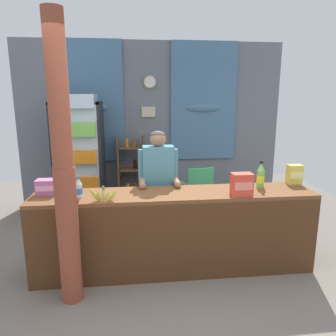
# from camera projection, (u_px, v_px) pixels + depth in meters

# --- Properties ---
(ground_plane) EXTENTS (7.24, 7.24, 0.00)m
(ground_plane) POSITION_uv_depth(u_px,v_px,m) (161.00, 242.00, 4.32)
(ground_plane) COLOR slate
(back_wall_curtained) EXTENTS (4.61, 0.22, 2.87)m
(back_wall_curtained) POSITION_uv_depth(u_px,v_px,m) (152.00, 123.00, 5.67)
(back_wall_curtained) COLOR slate
(back_wall_curtained) RESTS_ON ground
(stall_counter) EXTENTS (3.07, 0.57, 0.91)m
(stall_counter) POSITION_uv_depth(u_px,v_px,m) (176.00, 226.00, 3.45)
(stall_counter) COLOR brown
(stall_counter) RESTS_ON ground
(timber_post) EXTENTS (0.22, 0.20, 2.64)m
(timber_post) POSITION_uv_depth(u_px,v_px,m) (64.00, 173.00, 2.84)
(timber_post) COLOR brown
(timber_post) RESTS_ON ground
(drink_fridge) EXTENTS (0.74, 0.76, 1.97)m
(drink_fridge) POSITION_uv_depth(u_px,v_px,m) (79.00, 152.00, 4.99)
(drink_fridge) COLOR #232328
(drink_fridge) RESTS_ON ground
(bottle_shelf_rack) EXTENTS (0.48, 0.28, 1.28)m
(bottle_shelf_rack) POSITION_uv_depth(u_px,v_px,m) (131.00, 171.00, 5.52)
(bottle_shelf_rack) COLOR brown
(bottle_shelf_rack) RESTS_ON ground
(plastic_lawn_chair) EXTENTS (0.50, 0.50, 0.86)m
(plastic_lawn_chair) POSITION_uv_depth(u_px,v_px,m) (198.00, 189.00, 5.09)
(plastic_lawn_chair) COLOR #4CC675
(plastic_lawn_chair) RESTS_ON ground
(shopkeeper) EXTENTS (0.49, 0.42, 1.54)m
(shopkeeper) POSITION_uv_depth(u_px,v_px,m) (158.00, 178.00, 3.89)
(shopkeeper) COLOR #28282D
(shopkeeper) RESTS_ON ground
(soda_bottle_lime_soda) EXTENTS (0.09, 0.09, 0.32)m
(soda_bottle_lime_soda) POSITION_uv_depth(u_px,v_px,m) (261.00, 176.00, 3.66)
(soda_bottle_lime_soda) COLOR #75C64C
(soda_bottle_lime_soda) RESTS_ON stall_counter
(soda_bottle_water) EXTENTS (0.07, 0.07, 0.23)m
(soda_bottle_water) POSITION_uv_depth(u_px,v_px,m) (79.00, 188.00, 3.29)
(soda_bottle_water) COLOR silver
(soda_bottle_water) RESTS_ON stall_counter
(snack_box_crackers) EXTENTS (0.21, 0.14, 0.24)m
(snack_box_crackers) POSITION_uv_depth(u_px,v_px,m) (242.00, 184.00, 3.35)
(snack_box_crackers) COLOR #E5422D
(snack_box_crackers) RESTS_ON stall_counter
(snack_box_wafer) EXTENTS (0.22, 0.15, 0.16)m
(snack_box_wafer) POSITION_uv_depth(u_px,v_px,m) (47.00, 187.00, 3.40)
(snack_box_wafer) COLOR #B76699
(snack_box_wafer) RESTS_ON stall_counter
(snack_box_instant_noodle) EXTENTS (0.16, 0.12, 0.23)m
(snack_box_instant_noodle) POSITION_uv_depth(u_px,v_px,m) (294.00, 174.00, 3.82)
(snack_box_instant_noodle) COLOR #EAD14C
(snack_box_instant_noodle) RESTS_ON stall_counter
(banana_bunch) EXTENTS (0.28, 0.06, 0.16)m
(banana_bunch) POSITION_uv_depth(u_px,v_px,m) (104.00, 195.00, 3.18)
(banana_bunch) COLOR #CCC14C
(banana_bunch) RESTS_ON stall_counter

